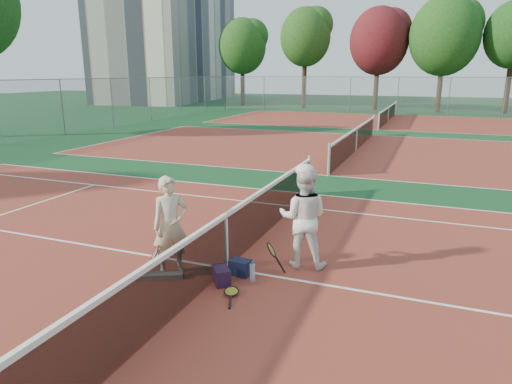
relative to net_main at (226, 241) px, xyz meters
The scene contains 22 objects.
ground 0.51m from the net_main, ahead, with size 130.00×130.00×0.00m, color #103D1D.
court_main 0.51m from the net_main, ahead, with size 23.77×10.97×0.01m, color maroon.
court_far_a 13.51m from the net_main, 90.00° to the left, with size 23.77×10.97×0.01m, color maroon.
court_far_b 27.00m from the net_main, 90.00° to the left, with size 23.77×10.97×0.01m, color maroon.
net_main is the anchor object (origin of this frame).
net_far_a 13.50m from the net_main, 90.00° to the left, with size 0.10×10.98×1.02m, color black, non-canonical shape.
net_far_b 27.00m from the net_main, 90.00° to the left, with size 0.10×10.98×1.02m, color black, non-canonical shape.
fence_back 34.01m from the net_main, 90.00° to the left, with size 32.00×0.06×3.00m, color slate, non-canonical shape.
apartment_block 52.62m from the net_main, 122.47° to the left, with size 10.00×22.00×15.00m, color beige.
player_a 0.99m from the net_main, 151.01° to the right, with size 0.62×0.40×1.69m, color #C1B696.
player_b 1.40m from the net_main, 28.26° to the left, with size 0.86×0.67×1.78m, color white.
racket_red 1.24m from the net_main, 142.79° to the right, with size 0.30×0.27×0.55m, color maroon, non-canonical shape.
racket_black_held 0.83m from the net_main, 10.99° to the left, with size 0.33×0.27×0.53m, color black, non-canonical shape.
racket_spare 1.08m from the net_main, 60.68° to the right, with size 0.60×0.27×0.08m, color black, non-canonical shape.
sports_bag_navy 0.51m from the net_main, 24.22° to the right, with size 0.34×0.24×0.27m, color black.
sports_bag_purple 0.70m from the net_main, 72.81° to the right, with size 0.34×0.23×0.28m, color black.
net_cover_canvas 1.28m from the net_main, 139.73° to the right, with size 0.84×0.19×0.09m, color slate.
water_bottle 0.76m from the net_main, 25.84° to the right, with size 0.09×0.09×0.30m, color #C6E5FB.
tree_back_0 41.68m from the net_main, 112.66° to the left, with size 4.85×4.85×8.75m.
tree_back_1 38.87m from the net_main, 103.67° to the left, with size 4.76×4.76×9.35m.
tree_back_maroon 37.80m from the net_main, 93.45° to the left, with size 5.21×5.21×9.08m.
tree_back_3 37.25m from the net_main, 85.01° to the left, with size 5.77×5.77×9.66m.
Camera 1 is at (3.18, -6.70, 3.33)m, focal length 32.00 mm.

